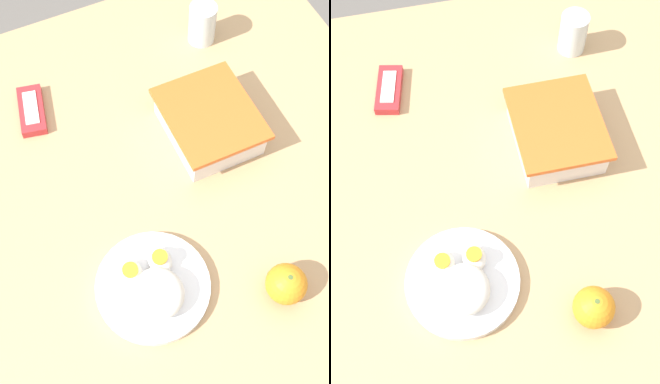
% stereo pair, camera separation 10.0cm
% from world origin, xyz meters
% --- Properties ---
extents(ground_plane, '(10.00, 10.00, 0.00)m').
position_xyz_m(ground_plane, '(0.00, 0.00, 0.00)').
color(ground_plane, '#66605B').
extents(table, '(1.04, 0.93, 0.77)m').
position_xyz_m(table, '(0.00, 0.00, 0.64)').
color(table, tan).
rests_on(table, ground_plane).
extents(food_container, '(0.20, 0.17, 0.07)m').
position_xyz_m(food_container, '(-0.08, 0.08, 0.80)').
color(food_container, white).
rests_on(food_container, table).
extents(orange_fruit, '(0.07, 0.07, 0.07)m').
position_xyz_m(orange_fruit, '(0.27, 0.05, 0.81)').
color(orange_fruit, orange).
rests_on(orange_fruit, table).
extents(rice_plate, '(0.20, 0.20, 0.06)m').
position_xyz_m(rice_plate, '(0.18, -0.16, 0.79)').
color(rice_plate, white).
rests_on(rice_plate, table).
extents(candy_bar, '(0.13, 0.07, 0.02)m').
position_xyz_m(candy_bar, '(-0.28, -0.23, 0.78)').
color(candy_bar, '#B7282D').
rests_on(candy_bar, table).
extents(drinking_glass, '(0.06, 0.06, 0.09)m').
position_xyz_m(drinking_glass, '(-0.32, 0.18, 0.82)').
color(drinking_glass, silver).
rests_on(drinking_glass, table).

